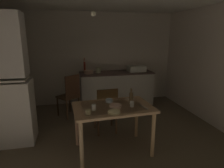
{
  "coord_description": "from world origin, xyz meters",
  "views": [
    {
      "loc": [
        -0.67,
        -3.23,
        1.79
      ],
      "look_at": [
        0.09,
        0.14,
        0.93
      ],
      "focal_mm": 31.19,
      "sensor_mm": 36.0,
      "label": 1
    }
  ],
  "objects": [
    {
      "name": "sink_basin",
      "position": [
        1.07,
        1.59,
        0.95
      ],
      "size": [
        0.44,
        0.34,
        0.15
      ],
      "color": "white",
      "rests_on": "counter_cabinet"
    },
    {
      "name": "pendant_bulb",
      "position": [
        -0.27,
        -0.17,
        2.11
      ],
      "size": [
        0.08,
        0.08,
        0.08
      ],
      "primitive_type": "sphere",
      "color": "#F9EFCC"
    },
    {
      "name": "soup_bowl_small",
      "position": [
        -0.01,
        -0.55,
        0.77
      ],
      "size": [
        0.18,
        0.18,
        0.03
      ],
      "primitive_type": "cylinder",
      "color": "tan",
      "rests_on": "dining_table"
    },
    {
      "name": "mug_tall",
      "position": [
        0.23,
        -0.59,
        0.79
      ],
      "size": [
        0.06,
        0.06,
        0.08
      ],
      "primitive_type": "cylinder",
      "color": "white",
      "rests_on": "dining_table"
    },
    {
      "name": "dining_table",
      "position": [
        -0.04,
        -0.52,
        0.65
      ],
      "size": [
        1.22,
        0.82,
        0.75
      ],
      "color": "#A47D59",
      "rests_on": "ground"
    },
    {
      "name": "mug_dark",
      "position": [
        -0.44,
        -0.74,
        0.78
      ],
      "size": [
        0.08,
        0.08,
        0.06
      ],
      "primitive_type": "cylinder",
      "color": "beige",
      "rests_on": "dining_table"
    },
    {
      "name": "mixing_bowl_counter",
      "position": [
        -0.19,
        1.54,
        0.91
      ],
      "size": [
        0.23,
        0.23,
        0.08
      ],
      "primitive_type": "cylinder",
      "color": "tan",
      "rests_on": "counter_cabinet"
    },
    {
      "name": "hand_pump",
      "position": [
        -0.28,
        1.64,
        1.04
      ],
      "size": [
        0.05,
        0.27,
        0.39
      ],
      "color": "maroon",
      "rests_on": "counter_cabinet"
    },
    {
      "name": "glass_bottle",
      "position": [
        0.26,
        -0.46,
        0.85
      ],
      "size": [
        0.06,
        0.06,
        0.25
      ],
      "color": "olive",
      "rests_on": "dining_table"
    },
    {
      "name": "stoneware_crock",
      "position": [
        0.06,
        1.6,
        0.94
      ],
      "size": [
        0.13,
        0.13,
        0.14
      ],
      "primitive_type": "cylinder",
      "color": "beige",
      "rests_on": "counter_cabinet"
    },
    {
      "name": "table_knife",
      "position": [
        0.4,
        -0.66,
        0.75
      ],
      "size": [
        0.08,
        0.19,
        0.0
      ],
      "primitive_type": "cube",
      "rotation": [
        0.0,
        0.0,
        5.04
      ],
      "color": "silver",
      "rests_on": "dining_table"
    },
    {
      "name": "chair_far_side",
      "position": [
        -0.04,
        0.09,
        0.47
      ],
      "size": [
        0.42,
        0.42,
        0.88
      ],
      "color": "#4F331E",
      "rests_on": "ground"
    },
    {
      "name": "counter_cabinet",
      "position": [
        0.53,
        1.59,
        0.44
      ],
      "size": [
        1.89,
        0.64,
        0.87
      ],
      "color": "silver",
      "rests_on": "ground"
    },
    {
      "name": "teaspoon_near_bowl",
      "position": [
        0.31,
        -0.24,
        0.75
      ],
      "size": [
        0.14,
        0.03,
        0.0
      ],
      "primitive_type": "cube",
      "rotation": [
        0.0,
        0.0,
        6.18
      ],
      "color": "beige",
      "rests_on": "dining_table"
    },
    {
      "name": "ground_plane",
      "position": [
        0.0,
        0.0,
        0.0
      ],
      "size": [
        5.28,
        5.28,
        0.0
      ],
      "primitive_type": "plane",
      "color": "brown"
    },
    {
      "name": "chair_by_counter",
      "position": [
        -0.68,
        1.02,
        0.51
      ],
      "size": [
        0.56,
        0.56,
        0.97
      ],
      "color": "#4A321E",
      "rests_on": "ground"
    },
    {
      "name": "wall_back",
      "position": [
        0.0,
        1.96,
        1.19
      ],
      "size": [
        4.38,
        0.1,
        2.39
      ],
      "primitive_type": "cube",
      "color": "beige",
      "rests_on": "ground"
    },
    {
      "name": "hutch_cabinet",
      "position": [
        -1.71,
        0.11,
        1.01
      ],
      "size": [
        0.82,
        0.5,
        2.15
      ],
      "color": "silver",
      "rests_on": "ground"
    },
    {
      "name": "wall_right",
      "position": [
        2.19,
        0.0,
        1.19
      ],
      "size": [
        0.1,
        3.92,
        2.39
      ],
      "primitive_type": "cube",
      "color": "beige",
      "rests_on": "ground"
    },
    {
      "name": "serving_bowl_wide",
      "position": [
        -0.06,
        -0.32,
        0.78
      ],
      "size": [
        0.11,
        0.11,
        0.05
      ],
      "primitive_type": "cylinder",
      "color": "#9EB2C6",
      "rests_on": "dining_table"
    },
    {
      "name": "teacup_mint",
      "position": [
        -0.35,
        -0.61,
        0.79
      ],
      "size": [
        0.06,
        0.06,
        0.09
      ],
      "primitive_type": "cylinder",
      "color": "white",
      "rests_on": "dining_table"
    },
    {
      "name": "sauce_dish",
      "position": [
        -0.09,
        -0.78,
        0.77
      ],
      "size": [
        0.18,
        0.18,
        0.03
      ],
      "primitive_type": "cylinder",
      "color": "beige",
      "rests_on": "dining_table"
    }
  ]
}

